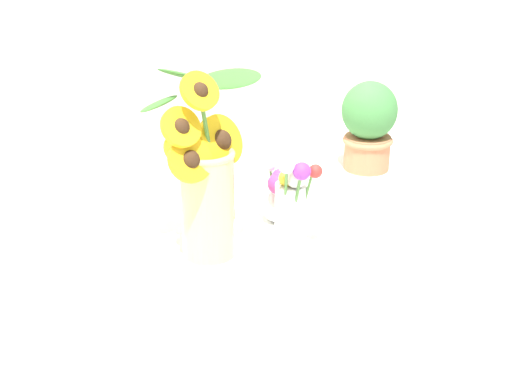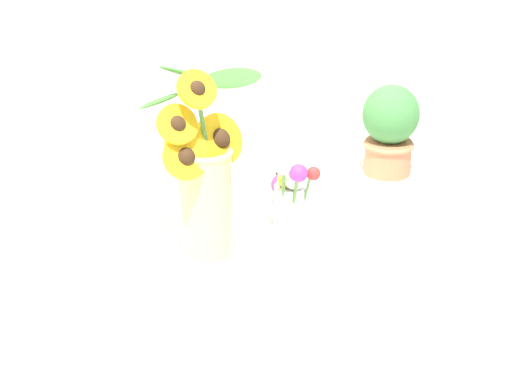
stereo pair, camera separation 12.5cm
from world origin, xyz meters
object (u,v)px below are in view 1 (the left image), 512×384
Objects in this scene: vase_small_center at (292,204)px; potted_plant at (369,124)px; mason_jar_sunflowers at (206,183)px; serving_tray at (256,247)px; vase_bulb_right at (278,198)px.

potted_plant is at bearing 18.82° from vase_small_center.
vase_small_center is (0.12, -0.09, -0.05)m from mason_jar_sunflowers.
serving_tray is 4.00× the size of vase_bulb_right.
serving_tray is 1.49× the size of mason_jar_sunflowers.
vase_small_center reaches higher than vase_bulb_right.
vase_small_center is at bearing -38.88° from mason_jar_sunflowers.
serving_tray is at bearing -22.67° from mason_jar_sunflowers.
mason_jar_sunflowers is 1.79× the size of vase_small_center.
serving_tray is 2.36× the size of potted_plant.
potted_plant is (0.45, 0.15, 0.01)m from vase_small_center.
mason_jar_sunflowers is 1.59× the size of potted_plant.
vase_small_center is (0.03, -0.06, 0.09)m from serving_tray.
vase_bulb_right is 0.39m from potted_plant.
vase_bulb_right is 0.59× the size of potted_plant.
vase_bulb_right is (0.18, -0.01, -0.08)m from mason_jar_sunflowers.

